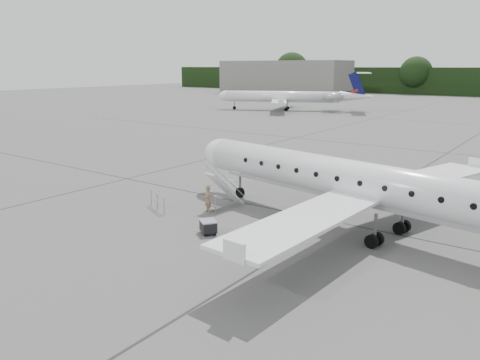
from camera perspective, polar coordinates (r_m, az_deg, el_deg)
The scene contains 8 objects.
ground at distance 20.91m, azimuth 15.45°, elevation -10.52°, with size 320.00×320.00×0.00m, color #595957.
terminal_building at distance 149.14m, azimuth 5.38°, elevation 12.37°, with size 40.00×14.00×10.00m, color slate.
main_regional_jet at distance 24.07m, azimuth 16.11°, elevation 1.87°, with size 28.77×20.71×7.38m, color silver, non-canonical shape.
airstair at distance 28.27m, azimuth -1.86°, elevation -1.15°, with size 0.85×2.41×2.31m, color silver, non-canonical shape.
passenger at distance 27.52m, azimuth -3.96°, elevation -2.33°, with size 0.59×0.39×1.63m, color #8E684D.
safety_railing at distance 28.49m, azimuth -10.04°, elevation -2.61°, with size 2.20×0.08×1.00m, color #979A9F, non-canonical shape.
baggage_cart at distance 24.19m, azimuth -3.89°, elevation -5.67°, with size 0.90×0.73×0.78m, color black, non-canonical shape.
bg_regional_left at distance 92.22m, azimuth 5.14°, elevation 10.74°, with size 28.11×20.24×7.37m, color silver, non-canonical shape.
Camera 1 is at (6.37, -18.05, 8.41)m, focal length 35.00 mm.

